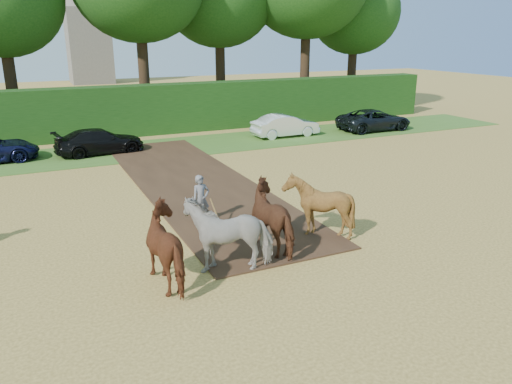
% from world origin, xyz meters
% --- Properties ---
extents(ground, '(120.00, 120.00, 0.00)m').
position_xyz_m(ground, '(0.00, 0.00, 0.00)').
color(ground, gold).
rests_on(ground, ground).
extents(earth_strip, '(4.50, 17.00, 0.05)m').
position_xyz_m(earth_strip, '(1.50, 7.00, 0.03)').
color(earth_strip, '#472D1C').
rests_on(earth_strip, ground).
extents(grass_verge, '(50.00, 5.00, 0.03)m').
position_xyz_m(grass_verge, '(0.00, 14.00, 0.01)').
color(grass_verge, '#38601E').
rests_on(grass_verge, ground).
extents(hedgerow, '(46.00, 1.60, 3.00)m').
position_xyz_m(hedgerow, '(0.00, 18.50, 1.50)').
color(hedgerow, '#14380F').
rests_on(hedgerow, ground).
extents(plough_team, '(6.46, 5.08, 1.95)m').
position_xyz_m(plough_team, '(0.71, -0.53, 0.97)').
color(plough_team, brown).
rests_on(plough_team, ground).
extents(parked_cars, '(35.75, 3.48, 1.36)m').
position_xyz_m(parked_cars, '(1.86, 13.97, 0.66)').
color(parked_cars, '#AAADB1').
rests_on(parked_cars, ground).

